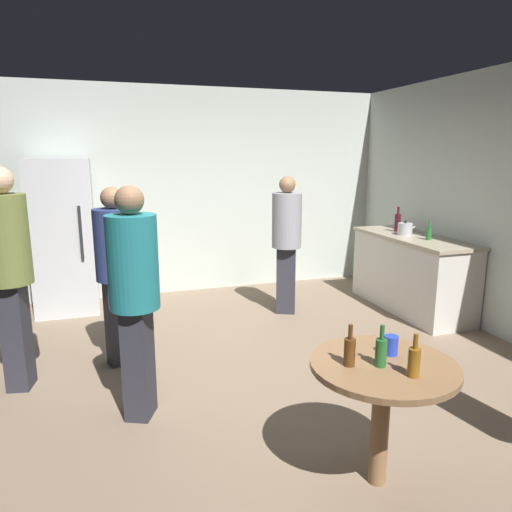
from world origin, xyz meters
The scene contains 17 objects.
ground_plane centered at (0.00, 0.00, -0.05)m, with size 5.20×5.20×0.10m, color #7A6651.
wall_back centered at (0.00, 2.63, 1.35)m, with size 5.32×0.06×2.70m, color beige.
wall_side_right centered at (2.63, 0.00, 1.35)m, with size 0.06×5.20×2.70m, color beige.
refrigerator centered at (-1.64, 2.20, 0.90)m, with size 0.70×0.68×1.80m.
kitchen_counter centered at (2.28, 0.97, 0.45)m, with size 0.64×1.70×0.90m.
kettle centered at (2.23, 1.08, 0.97)m, with size 0.24×0.17×0.18m.
wine_bottle_on_counter centered at (2.28, 1.31, 1.02)m, with size 0.08×0.08×0.31m.
beer_bottle_on_counter centered at (2.28, 0.71, 0.98)m, with size 0.06×0.06×0.23m.
foreground_table centered at (0.22, -1.60, 0.63)m, with size 0.80×0.80×0.73m.
beer_bottle_amber centered at (0.27, -1.78, 0.82)m, with size 0.06×0.06×0.23m.
beer_bottle_brown centered at (0.02, -1.57, 0.82)m, with size 0.06×0.06×0.23m.
beer_bottle_green centered at (0.18, -1.63, 0.82)m, with size 0.06×0.06×0.23m.
plastic_cup_blue centered at (0.31, -1.52, 0.79)m, with size 0.08×0.08×0.11m, color blue.
person_in_gray_shirt centered at (0.81, 1.32, 0.93)m, with size 0.45×0.45×1.60m.
person_in_teal_shirt centered at (-1.01, -0.46, 0.96)m, with size 0.45×0.45×1.65m.
person_in_navy_shirt centered at (-1.11, 0.49, 0.92)m, with size 0.42×0.42×1.58m.
person_in_olive_shirt centered at (-1.90, 0.27, 1.03)m, with size 0.40×0.40×1.76m.
Camera 1 is at (-1.17, -3.63, 1.84)m, focal length 32.91 mm.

